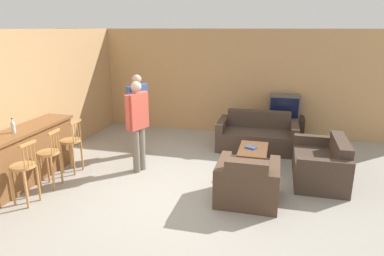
% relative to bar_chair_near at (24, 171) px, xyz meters
% --- Properties ---
extents(ground_plane, '(24.00, 24.00, 0.00)m').
position_rel_bar_chair_near_xyz_m(ground_plane, '(2.31, 0.95, -0.53)').
color(ground_plane, gray).
extents(wall_back, '(9.40, 0.08, 2.60)m').
position_rel_bar_chair_near_xyz_m(wall_back, '(2.31, 4.58, 0.77)').
color(wall_back, tan).
rests_on(wall_back, ground_plane).
extents(wall_left, '(0.08, 8.63, 2.60)m').
position_rel_bar_chair_near_xyz_m(wall_left, '(-0.88, 2.26, 0.77)').
color(wall_left, tan).
rests_on(wall_left, ground_plane).
extents(bar_counter, '(0.55, 2.32, 0.95)m').
position_rel_bar_chair_near_xyz_m(bar_counter, '(-0.55, 0.63, -0.05)').
color(bar_counter, brown).
rests_on(bar_counter, ground_plane).
extents(bar_chair_near, '(0.39, 0.39, 1.01)m').
position_rel_bar_chair_near_xyz_m(bar_chair_near, '(0.00, 0.00, 0.00)').
color(bar_chair_near, '#B77F42').
rests_on(bar_chair_near, ground_plane).
extents(bar_chair_mid, '(0.38, 0.38, 1.01)m').
position_rel_bar_chair_near_xyz_m(bar_chair_mid, '(0.00, 0.60, 0.00)').
color(bar_chair_mid, '#B77F42').
rests_on(bar_chair_mid, ground_plane).
extents(bar_chair_far, '(0.38, 0.38, 1.01)m').
position_rel_bar_chair_near_xyz_m(bar_chair_far, '(0.00, 1.25, 0.00)').
color(bar_chair_far, '#B77F42').
rests_on(bar_chair_far, ground_plane).
extents(couch_far, '(1.73, 0.93, 0.81)m').
position_rel_bar_chair_near_xyz_m(couch_far, '(3.27, 3.40, -0.24)').
color(couch_far, '#423328').
rests_on(couch_far, ground_plane).
extents(armchair_near, '(0.95, 0.89, 0.79)m').
position_rel_bar_chair_near_xyz_m(armchair_near, '(3.29, 0.90, -0.24)').
color(armchair_near, '#4C3828').
rests_on(armchair_near, ground_plane).
extents(loveseat_right, '(0.86, 1.44, 0.78)m').
position_rel_bar_chair_near_xyz_m(loveseat_right, '(4.49, 2.01, -0.25)').
color(loveseat_right, '#423328').
rests_on(loveseat_right, ground_plane).
extents(coffee_table, '(0.53, 0.89, 0.42)m').
position_rel_bar_chair_near_xyz_m(coffee_table, '(3.27, 2.18, -0.18)').
color(coffee_table, brown).
rests_on(coffee_table, ground_plane).
extents(tv_unit, '(0.98, 0.51, 0.56)m').
position_rel_bar_chair_near_xyz_m(tv_unit, '(3.82, 4.24, -0.25)').
color(tv_unit, '#2D2319').
rests_on(tv_unit, ground_plane).
extents(tv, '(0.71, 0.43, 0.53)m').
position_rel_bar_chair_near_xyz_m(tv, '(3.82, 4.24, 0.29)').
color(tv, '#4C4C4C').
rests_on(tv, tv_unit).
extents(bottle, '(0.07, 0.07, 0.25)m').
position_rel_bar_chair_near_xyz_m(bottle, '(-0.55, 0.50, 0.53)').
color(bottle, silver).
rests_on(bottle, bar_counter).
extents(book_on_table, '(0.24, 0.21, 0.03)m').
position_rel_bar_chair_near_xyz_m(book_on_table, '(3.23, 2.19, -0.10)').
color(book_on_table, navy).
rests_on(book_on_table, coffee_table).
extents(person_by_window, '(0.32, 0.55, 1.71)m').
position_rel_bar_chair_near_xyz_m(person_by_window, '(0.85, 2.44, 0.43)').
color(person_by_window, '#756B5B').
rests_on(person_by_window, ground_plane).
extents(person_by_counter, '(0.31, 0.52, 1.71)m').
position_rel_bar_chair_near_xyz_m(person_by_counter, '(1.19, 1.60, 0.43)').
color(person_by_counter, '#756B5B').
rests_on(person_by_counter, ground_plane).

